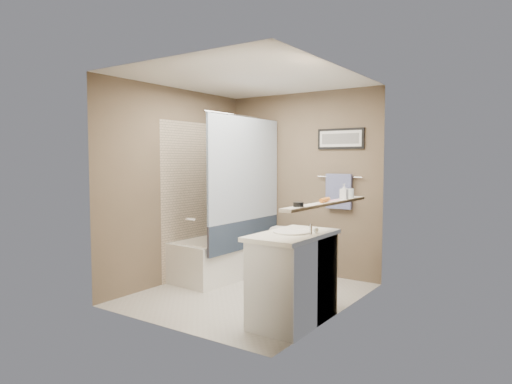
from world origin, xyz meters
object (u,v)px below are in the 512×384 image
Objects in this scene: toilet at (296,252)px; glass_jar at (350,193)px; vanity at (293,280)px; soap_bottle at (344,191)px; hair_brush_front at (325,200)px; candle_bowl_near at (298,204)px; bathtub at (225,257)px.

toilet is 7.09× the size of glass_jar.
soap_bottle is (0.19, 0.72, 0.79)m from vanity.
glass_jar is at bearing 90.00° from hair_brush_front.
vanity is 9.00× the size of glass_jar.
toilet is at bearing 130.56° from hair_brush_front.
toilet is at bearing 117.27° from vanity.
soap_bottle is at bearing 74.38° from vanity.
vanity reaches higher than toilet.
toilet is 1.97m from candle_bowl_near.
hair_brush_front is (0.90, -1.06, 0.78)m from toilet.
glass_jar reaches higher than vanity.
soap_bottle reaches higher than hair_brush_front.
vanity is 4.09× the size of hair_brush_front.
glass_jar is at bearing 90.00° from soap_bottle.
glass_jar reaches higher than bathtub.
bathtub is 9.70× the size of soap_bottle.
glass_jar is (0.90, -0.45, 0.81)m from toilet.
toilet is 1.51m from vanity.
vanity is at bearing -104.43° from soap_bottle.
glass_jar reaches higher than toilet.
vanity is 5.82× the size of soap_bottle.
hair_brush_front is at bearing 125.74° from toilet.
hair_brush_front is 0.60m from glass_jar.
toilet is at bearing 119.95° from candle_bowl_near.
hair_brush_front is at bearing 90.00° from candle_bowl_near.
bathtub is 2.35m from candle_bowl_near.
vanity is 10.00× the size of candle_bowl_near.
candle_bowl_near is 0.41× the size of hair_brush_front.
bathtub is at bearing 170.89° from soap_bottle.
candle_bowl_near is at bearing -90.00° from glass_jar.
hair_brush_front is at bearing 54.43° from vanity.
bathtub is at bearing 146.67° from vanity.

